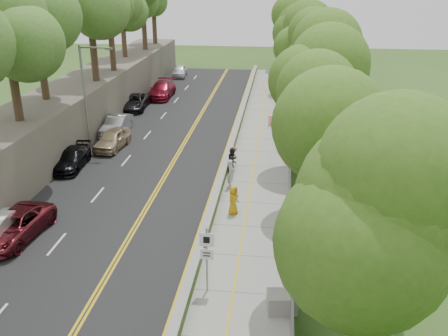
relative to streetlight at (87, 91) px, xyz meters
The scene contains 24 objects.
ground 18.08m from the streetlight, 53.23° to the right, with size 140.00×140.00×0.00m, color #33511E.
road 6.93m from the streetlight, 11.17° to the left, with size 11.20×66.00×0.04m, color black.
sidewalk 13.84m from the streetlight, ahead, with size 4.20×66.00×0.05m, color gray.
jersey_barrier 11.60m from the streetlight, ahead, with size 0.42×66.00×0.60m, color #70D31E.
rock_embankment 4.15m from the streetlight, 161.78° to the left, with size 5.00×66.00×4.00m, color #595147.
chainlink_fence 15.58m from the streetlight, ahead, with size 0.04×66.00×2.00m, color slate.
trees_embankment 6.46m from the streetlight, 158.49° to the left, with size 6.40×66.00×13.00m, color #51812F, non-canonical shape.
trees_fenceside 17.65m from the streetlight, ahead, with size 7.00×66.00×14.00m, color #497522, non-canonical shape.
streetlight is the anchor object (origin of this frame).
signpost 20.72m from the streetlight, 55.92° to the right, with size 0.62×0.09×3.10m.
construction_barrel 16.32m from the streetlight, 30.52° to the left, with size 0.57×0.57×0.94m, color #FF5930.
concrete_block 23.65m from the streetlight, 50.64° to the right, with size 1.21×0.91×0.81m, color gray.
car_2 14.24m from the streetlight, 86.20° to the right, with size 2.35×5.10×1.42m, color #5A151D.
car_3 5.47m from the streetlight, 92.08° to the right, with size 1.88×4.63×1.34m, color black.
car_4 4.14m from the streetlight, 17.12° to the left, with size 1.77×4.40×1.50m, color tan.
car_5 5.73m from the streetlight, 81.92° to the left, with size 1.59×4.57×1.51m, color #999A9F.
car_6 12.62m from the streetlight, 90.66° to the left, with size 2.37×5.14×1.43m, color black.
car_7 17.52m from the streetlight, 85.10° to the left, with size 2.31×5.69×1.65m, color maroon.
car_8 28.57m from the streetlight, 87.62° to the left, with size 1.71×4.25×1.45m, color silver.
painter_0 15.72m from the streetlight, 38.74° to the right, with size 0.85×0.55×1.73m, color gold.
painter_1 13.30m from the streetlight, 27.14° to the right, with size 0.68×0.45×1.87m, color beige.
painter_2 12.36m from the streetlight, 17.25° to the right, with size 0.88×0.68×1.81m, color black.
painter_3 12.10m from the streetlight, 12.35° to the right, with size 0.99×0.57×1.54m, color brown.
person_far 15.28m from the streetlight, ahead, with size 1.05×0.44×1.79m, color black.
Camera 1 is at (3.89, -21.06, 13.20)m, focal length 40.00 mm.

